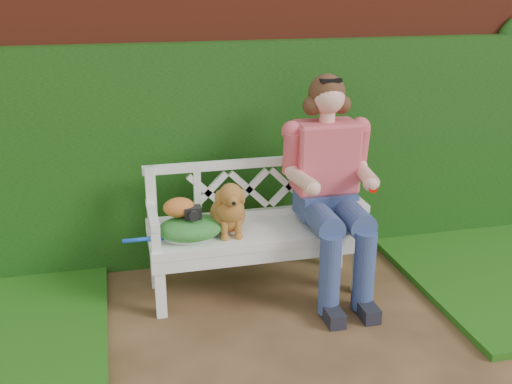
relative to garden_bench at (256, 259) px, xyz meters
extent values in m
plane|color=#452D18|center=(0.04, -1.09, -0.24)|extent=(60.00, 60.00, 0.00)
cube|color=maroon|center=(0.04, 0.81, 0.86)|extent=(10.00, 0.30, 2.20)
cube|color=#235C14|center=(0.04, 0.59, 0.61)|extent=(10.00, 0.18, 1.70)
cube|color=black|center=(-0.45, -0.06, 0.43)|extent=(0.12, 0.09, 0.08)
ellipsoid|color=#C16628|center=(-0.53, -0.02, 0.45)|extent=(0.25, 0.22, 0.13)
camera|label=1|loc=(-0.90, -3.75, 1.91)|focal=42.00mm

